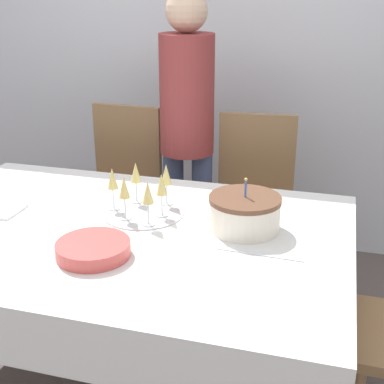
{
  "coord_description": "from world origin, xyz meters",
  "views": [
    {
      "loc": [
        0.76,
        -1.67,
        1.6
      ],
      "look_at": [
        0.25,
        0.14,
        0.86
      ],
      "focal_mm": 50.0,
      "sensor_mm": 36.0,
      "label": 1
    }
  ],
  "objects_px": {
    "birthday_cake": "(245,213)",
    "champagne_tray": "(142,194)",
    "person_standing": "(187,118)",
    "plate_stack_main": "(93,249)",
    "dining_chair_far_left": "(121,187)",
    "dining_chair_far_right": "(254,201)"
  },
  "relations": [
    {
      "from": "birthday_cake",
      "to": "champagne_tray",
      "type": "relative_size",
      "value": 0.82
    },
    {
      "from": "birthday_cake",
      "to": "person_standing",
      "type": "bearing_deg",
      "value": 119.48
    },
    {
      "from": "champagne_tray",
      "to": "plate_stack_main",
      "type": "bearing_deg",
      "value": -95.13
    },
    {
      "from": "birthday_cake",
      "to": "person_standing",
      "type": "distance_m",
      "value": 0.93
    },
    {
      "from": "birthday_cake",
      "to": "dining_chair_far_left",
      "type": "bearing_deg",
      "value": 137.41
    },
    {
      "from": "dining_chair_far_left",
      "to": "plate_stack_main",
      "type": "height_order",
      "value": "dining_chair_far_left"
    },
    {
      "from": "dining_chair_far_right",
      "to": "champagne_tray",
      "type": "height_order",
      "value": "dining_chair_far_right"
    },
    {
      "from": "dining_chair_far_right",
      "to": "person_standing",
      "type": "bearing_deg",
      "value": 173.83
    },
    {
      "from": "birthday_cake",
      "to": "person_standing",
      "type": "xyz_separation_m",
      "value": [
        -0.45,
        0.8,
        0.14
      ]
    },
    {
      "from": "dining_chair_far_right",
      "to": "champagne_tray",
      "type": "relative_size",
      "value": 3.0
    },
    {
      "from": "dining_chair_far_right",
      "to": "plate_stack_main",
      "type": "bearing_deg",
      "value": -108.22
    },
    {
      "from": "champagne_tray",
      "to": "plate_stack_main",
      "type": "distance_m",
      "value": 0.38
    },
    {
      "from": "champagne_tray",
      "to": "person_standing",
      "type": "xyz_separation_m",
      "value": [
        -0.04,
        0.77,
        0.12
      ]
    },
    {
      "from": "person_standing",
      "to": "plate_stack_main",
      "type": "bearing_deg",
      "value": -89.78
    },
    {
      "from": "birthday_cake",
      "to": "champagne_tray",
      "type": "distance_m",
      "value": 0.42
    },
    {
      "from": "dining_chair_far_right",
      "to": "birthday_cake",
      "type": "distance_m",
      "value": 0.81
    },
    {
      "from": "dining_chair_far_right",
      "to": "person_standing",
      "type": "distance_m",
      "value": 0.55
    },
    {
      "from": "dining_chair_far_left",
      "to": "plate_stack_main",
      "type": "relative_size",
      "value": 3.89
    },
    {
      "from": "dining_chair_far_right",
      "to": "birthday_cake",
      "type": "xyz_separation_m",
      "value": [
        0.08,
        -0.76,
        0.26
      ]
    },
    {
      "from": "dining_chair_far_left",
      "to": "person_standing",
      "type": "xyz_separation_m",
      "value": [
        0.38,
        0.04,
        0.4
      ]
    },
    {
      "from": "champagne_tray",
      "to": "person_standing",
      "type": "relative_size",
      "value": 0.21
    },
    {
      "from": "dining_chair_far_right",
      "to": "plate_stack_main",
      "type": "xyz_separation_m",
      "value": [
        -0.37,
        -1.11,
        0.22
      ]
    }
  ]
}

